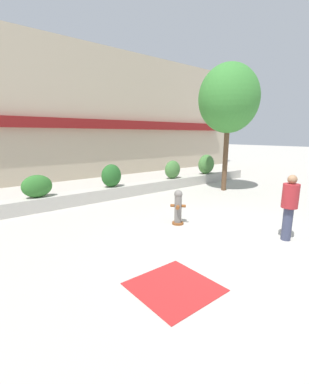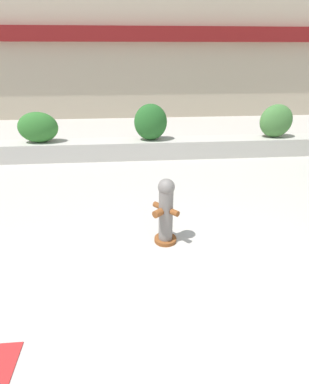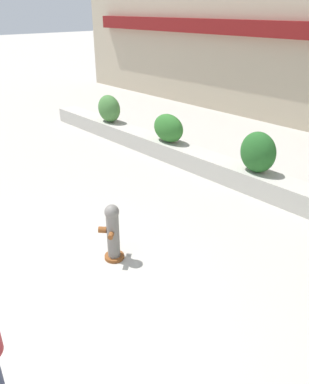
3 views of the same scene
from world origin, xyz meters
name	(u,v)px [view 1 (image 1 of 3)]	position (x,y,z in m)	size (l,w,h in m)	color
ground_plane	(233,239)	(0.00, 0.00, 0.00)	(120.00, 120.00, 0.00)	#B2ADA3
building_facade	(62,113)	(0.00, 11.98, 3.99)	(30.00, 1.36, 8.00)	tan
planter_wall_low	(117,192)	(0.00, 6.00, 0.25)	(18.00, 0.70, 0.50)	#B7B2A8
hedge_bush_1	(37,186)	(-3.25, 6.00, 0.91)	(1.06, 0.57, 0.81)	#2D6B28
hedge_bush_2	(111,176)	(-0.23, 6.00, 0.99)	(0.90, 0.60, 0.98)	#235B23
hedge_bush_3	(173,170)	(3.34, 6.00, 0.96)	(0.93, 0.56, 0.92)	#427538
hedge_bush_4	(206,164)	(5.97, 6.00, 1.05)	(1.13, 0.70, 1.10)	#427538
fire_hydrant	(178,207)	(-0.31, 1.78, 0.55)	(0.50, 0.50, 1.08)	brown
street_tree	(229,99)	(4.96, 3.98, 4.33)	(2.98, 2.68, 5.92)	brown
pedestrian	(290,204)	(1.07, -0.88, 0.99)	(0.57, 0.57, 1.73)	#383D56
tactile_warning_pad	(174,287)	(-2.71, -0.63, 0.01)	(1.41, 1.41, 0.01)	#B22323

